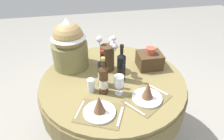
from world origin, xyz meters
name	(u,v)px	position (x,y,z in m)	size (l,w,h in m)	color
ground	(113,136)	(0.00, 0.00, 0.00)	(8.00, 8.00, 0.00)	#9E998E
dining_table	(113,93)	(0.00, 0.00, 0.62)	(1.32, 1.32, 0.77)	olive
place_setting_left	(99,109)	(-0.17, -0.39, 0.82)	(0.42, 0.38, 0.16)	brown
place_setting_right	(147,94)	(0.22, -0.31, 0.82)	(0.43, 0.41, 0.16)	brown
flower_vase	(108,55)	(-0.02, 0.17, 0.93)	(0.17, 0.20, 0.39)	#47331E
wine_bottle_left	(102,72)	(-0.10, -0.06, 0.90)	(0.08, 0.08, 0.34)	black
wine_bottle_centre	(121,67)	(0.07, -0.02, 0.91)	(0.08, 0.08, 0.35)	black
wine_bottle_rear	(104,80)	(-0.11, -0.16, 0.90)	(0.08, 0.08, 0.33)	#422814
wine_glass_right	(119,81)	(0.01, -0.20, 0.89)	(0.08, 0.08, 0.17)	silver
tumbler_near_left	(91,85)	(-0.21, -0.12, 0.83)	(0.06, 0.06, 0.12)	silver
gift_tub_back_left	(69,42)	(-0.35, 0.30, 1.03)	(0.34, 0.34, 0.49)	olive
woven_basket_side_right	(149,60)	(0.39, 0.14, 0.85)	(0.22, 0.20, 0.21)	#47331E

